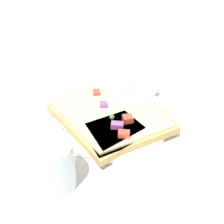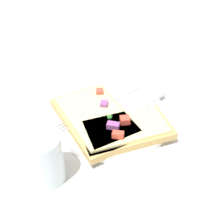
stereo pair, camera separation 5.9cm
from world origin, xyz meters
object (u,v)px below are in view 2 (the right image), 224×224
object	(u,v)px
knife	(137,109)
pizza_slice_main	(96,118)
pizza_slice_corner	(126,130)
fork	(98,108)
drinking_glass	(43,159)
plate	(112,118)

from	to	relation	value
knife	pizza_slice_main	size ratio (longest dim) A/B	0.90
knife	pizza_slice_corner	world-z (taller)	pizza_slice_corner
fork	pizza_slice_main	world-z (taller)	pizza_slice_main
pizza_slice_corner	drinking_glass	size ratio (longest dim) A/B	2.03
fork	pizza_slice_corner	size ratio (longest dim) A/B	1.14
plate	fork	world-z (taller)	fork
pizza_slice_corner	drinking_glass	bearing A→B (deg)	-165.55
plate	fork	bearing A→B (deg)	83.14
plate	drinking_glass	xyz separation A→B (m)	(-0.17, 0.03, 0.04)
plate	pizza_slice_corner	bearing A→B (deg)	-124.69
plate	fork	size ratio (longest dim) A/B	1.09
plate	pizza_slice_main	world-z (taller)	pizza_slice_main
pizza_slice_corner	knife	bearing A→B (deg)	50.78
pizza_slice_main	fork	bearing A→B (deg)	147.50
plate	knife	distance (m)	0.05
fork	pizza_slice_corner	distance (m)	0.09
plate	knife	bearing A→B (deg)	-41.95
plate	drinking_glass	distance (m)	0.18
fork	knife	world-z (taller)	knife
plate	pizza_slice_main	distance (m)	0.04
pizza_slice_main	pizza_slice_corner	world-z (taller)	pizza_slice_main
knife	pizza_slice_corner	distance (m)	0.07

